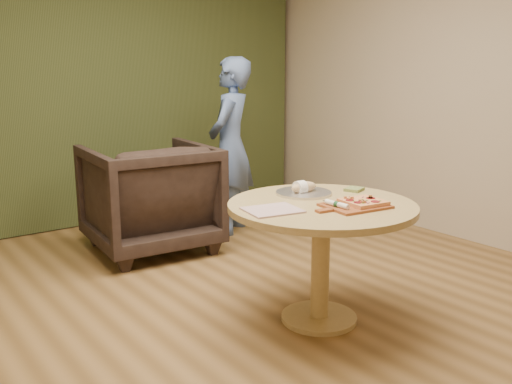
{
  "coord_description": "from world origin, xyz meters",
  "views": [
    {
      "loc": [
        -1.99,
        -2.53,
        1.56
      ],
      "look_at": [
        0.07,
        0.25,
        0.78
      ],
      "focal_mm": 40.0,
      "sensor_mm": 36.0,
      "label": 1
    }
  ],
  "objects_px": {
    "flatbread_pizza": "(363,202)",
    "cutlery_roll": "(337,204)",
    "person_standing": "(231,146)",
    "pizza_paddle": "(354,206)",
    "pedestal_table": "(321,226)",
    "bread_roll": "(303,187)",
    "armchair": "(150,192)",
    "serving_tray": "(304,193)"
  },
  "relations": [
    {
      "from": "flatbread_pizza",
      "to": "cutlery_roll",
      "type": "bearing_deg",
      "value": 167.39
    },
    {
      "from": "cutlery_roll",
      "to": "person_standing",
      "type": "height_order",
      "value": "person_standing"
    },
    {
      "from": "pizza_paddle",
      "to": "person_standing",
      "type": "relative_size",
      "value": 0.28
    },
    {
      "from": "pedestal_table",
      "to": "bread_roll",
      "type": "distance_m",
      "value": 0.32
    },
    {
      "from": "cutlery_roll",
      "to": "armchair",
      "type": "relative_size",
      "value": 0.2
    },
    {
      "from": "serving_tray",
      "to": "bread_roll",
      "type": "bearing_deg",
      "value": -180.0
    },
    {
      "from": "pedestal_table",
      "to": "cutlery_roll",
      "type": "xyz_separation_m",
      "value": [
        -0.03,
        -0.16,
        0.17
      ]
    },
    {
      "from": "pedestal_table",
      "to": "person_standing",
      "type": "bearing_deg",
      "value": 71.42
    },
    {
      "from": "flatbread_pizza",
      "to": "person_standing",
      "type": "bearing_deg",
      "value": 76.6
    },
    {
      "from": "flatbread_pizza",
      "to": "bread_roll",
      "type": "relative_size",
      "value": 1.27
    },
    {
      "from": "cutlery_roll",
      "to": "person_standing",
      "type": "xyz_separation_m",
      "value": [
        0.68,
        2.1,
        0.03
      ]
    },
    {
      "from": "pizza_paddle",
      "to": "cutlery_roll",
      "type": "relative_size",
      "value": 2.32
    },
    {
      "from": "pizza_paddle",
      "to": "person_standing",
      "type": "xyz_separation_m",
      "value": [
        0.57,
        2.12,
        0.06
      ]
    },
    {
      "from": "serving_tray",
      "to": "person_standing",
      "type": "distance_m",
      "value": 1.78
    },
    {
      "from": "pedestal_table",
      "to": "armchair",
      "type": "height_order",
      "value": "armchair"
    },
    {
      "from": "pizza_paddle",
      "to": "flatbread_pizza",
      "type": "height_order",
      "value": "flatbread_pizza"
    },
    {
      "from": "serving_tray",
      "to": "pedestal_table",
      "type": "bearing_deg",
      "value": -106.95
    },
    {
      "from": "person_standing",
      "to": "pizza_paddle",
      "type": "bearing_deg",
      "value": 37.75
    },
    {
      "from": "pizza_paddle",
      "to": "flatbread_pizza",
      "type": "bearing_deg",
      "value": -4.76
    },
    {
      "from": "cutlery_roll",
      "to": "bread_roll",
      "type": "height_order",
      "value": "bread_roll"
    },
    {
      "from": "flatbread_pizza",
      "to": "armchair",
      "type": "height_order",
      "value": "armchair"
    },
    {
      "from": "serving_tray",
      "to": "armchair",
      "type": "distance_m",
      "value": 1.68
    },
    {
      "from": "serving_tray",
      "to": "armchair",
      "type": "xyz_separation_m",
      "value": [
        -0.29,
        1.64,
        -0.25
      ]
    },
    {
      "from": "pizza_paddle",
      "to": "flatbread_pizza",
      "type": "distance_m",
      "value": 0.07
    },
    {
      "from": "pedestal_table",
      "to": "bread_roll",
      "type": "xyz_separation_m",
      "value": [
        0.07,
        0.25,
        0.18
      ]
    },
    {
      "from": "pizza_paddle",
      "to": "bread_roll",
      "type": "height_order",
      "value": "bread_roll"
    },
    {
      "from": "pedestal_table",
      "to": "flatbread_pizza",
      "type": "distance_m",
      "value": 0.3
    },
    {
      "from": "flatbread_pizza",
      "to": "person_standing",
      "type": "distance_m",
      "value": 2.2
    },
    {
      "from": "pizza_paddle",
      "to": "cutlery_roll",
      "type": "bearing_deg",
      "value": 173.7
    },
    {
      "from": "serving_tray",
      "to": "person_standing",
      "type": "xyz_separation_m",
      "value": [
        0.57,
        1.68,
        0.06
      ]
    },
    {
      "from": "armchair",
      "to": "pedestal_table",
      "type": "bearing_deg",
      "value": 101.25
    },
    {
      "from": "cutlery_roll",
      "to": "serving_tray",
      "type": "xyz_separation_m",
      "value": [
        0.11,
        0.41,
        -0.02
      ]
    },
    {
      "from": "bread_roll",
      "to": "person_standing",
      "type": "height_order",
      "value": "person_standing"
    },
    {
      "from": "pedestal_table",
      "to": "serving_tray",
      "type": "distance_m",
      "value": 0.3
    },
    {
      "from": "flatbread_pizza",
      "to": "cutlery_roll",
      "type": "xyz_separation_m",
      "value": [
        -0.17,
        0.04,
        0.0
      ]
    },
    {
      "from": "pizza_paddle",
      "to": "serving_tray",
      "type": "relative_size",
      "value": 1.3
    },
    {
      "from": "pedestal_table",
      "to": "armchair",
      "type": "xyz_separation_m",
      "value": [
        -0.21,
        1.89,
        -0.1
      ]
    },
    {
      "from": "serving_tray",
      "to": "bread_roll",
      "type": "height_order",
      "value": "bread_roll"
    },
    {
      "from": "cutlery_roll",
      "to": "bread_roll",
      "type": "bearing_deg",
      "value": 74.53
    },
    {
      "from": "pedestal_table",
      "to": "bread_roll",
      "type": "relative_size",
      "value": 5.84
    },
    {
      "from": "armchair",
      "to": "person_standing",
      "type": "relative_size",
      "value": 0.62
    },
    {
      "from": "cutlery_roll",
      "to": "serving_tray",
      "type": "bearing_deg",
      "value": 73.38
    }
  ]
}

